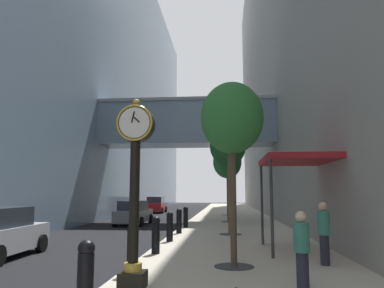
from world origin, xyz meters
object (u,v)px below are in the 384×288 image
bollard_second (132,248)px  street_tree_near (232,120)px  street_tree_mid_far (228,146)px  bollard_third (156,234)px  car_grey_mid (133,213)px  bollard_fifth (179,220)px  street_tree_far (227,162)px  street_tree_mid_near (229,129)px  pedestrian_walking (302,248)px  bollard_fourth (170,226)px  pedestrian_by_clock (324,231)px  bollard_nearest (85,275)px  street_clock (135,182)px  car_red_far (156,205)px  bollard_sixth (186,216)px

bollard_second → street_tree_near: bearing=24.6°
street_tree_mid_far → bollard_third: bearing=-100.3°
car_grey_mid → street_tree_mid_far: bearing=13.4°
bollard_third → bollard_fifth: size_ratio=1.00×
street_tree_far → street_tree_mid_far: bearing=-90.0°
street_tree_near → street_tree_mid_near: street_tree_mid_near is taller
bollard_fifth → pedestrian_walking: size_ratio=0.76×
bollard_fourth → pedestrian_by_clock: 7.00m
bollard_fifth → street_tree_far: 16.63m
street_tree_near → car_grey_mid: (-6.46, 14.64, -3.47)m
bollard_nearest → bollard_third: (0.00, 6.38, 0.00)m
bollard_nearest → street_clock: bearing=78.8°
street_tree_far → car_red_far: bearing=142.8°
street_clock → pedestrian_by_clock: 5.79m
car_red_far → street_tree_mid_near: bearing=-70.5°
bollard_nearest → street_tree_far: bearing=84.9°
bollard_second → street_tree_far: bearing=84.2°
bollard_nearest → street_tree_mid_near: 13.53m
bollard_nearest → bollard_sixth: 15.95m
bollard_fifth → bollard_sixth: size_ratio=1.00×
street_clock → street_tree_near: (2.21, 2.55, 1.86)m
bollard_third → street_tree_near: bearing=-38.2°
street_clock → street_tree_mid_near: 11.27m
street_tree_mid_far → pedestrian_by_clock: 16.54m
bollard_fourth → pedestrian_by_clock: size_ratio=0.70×
pedestrian_walking → bollard_third: bearing=131.9°
bollard_sixth → car_grey_mid: bearing=141.9°
pedestrian_walking → car_grey_mid: (-7.84, 17.02, -0.21)m
bollard_fifth → bollard_second: bearing=-90.0°
street_tree_near → car_red_far: size_ratio=1.21×
car_grey_mid → street_tree_near: bearing=-66.2°
street_clock → bollard_second: street_clock is taller
bollard_third → street_tree_mid_near: street_tree_mid_near is taller
bollard_second → street_tree_mid_near: (2.56, 9.27, 4.61)m
pedestrian_by_clock → bollard_fifth: bearing=122.8°
bollard_fourth → bollard_sixth: 6.38m
bollard_second → street_tree_far: (2.56, 25.45, 4.22)m
pedestrian_by_clock → car_grey_mid: size_ratio=0.43×
street_tree_mid_near → pedestrian_walking: 11.44m
street_clock → bollard_fifth: street_clock is taller
street_tree_mid_near → pedestrian_by_clock: 9.14m
car_grey_mid → pedestrian_by_clock: bearing=-57.6°
bollard_nearest → pedestrian_walking: size_ratio=0.76×
bollard_second → street_tree_near: (2.56, 1.18, 3.47)m
street_tree_near → pedestrian_walking: street_tree_near is taller
pedestrian_walking → car_red_far: pedestrian_walking is taller
car_grey_mid → bollard_fourth: bearing=-67.6°
street_tree_far → bollard_fourth: bearing=-97.7°
bollard_second → bollard_sixth: size_ratio=1.00×
street_tree_mid_far → street_tree_far: bearing=90.0°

